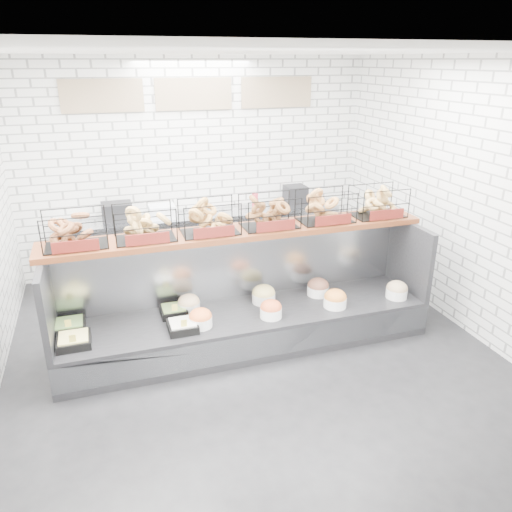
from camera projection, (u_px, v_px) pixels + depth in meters
name	position (u px, v px, depth m)	size (l,w,h in m)	color
ground	(255.00, 357.00, 5.28)	(5.50, 5.50, 0.00)	black
room_shell	(237.00, 152.00, 5.06)	(5.02, 5.51, 3.01)	white
display_case	(246.00, 315.00, 5.47)	(4.00, 0.90, 1.20)	black
bagel_shelf	(240.00, 217.00, 5.23)	(4.10, 0.50, 0.40)	#4B2110
prep_counter	(204.00, 241.00, 7.26)	(4.00, 0.60, 1.20)	#93969B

